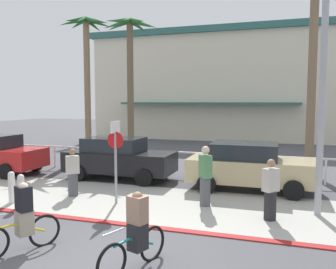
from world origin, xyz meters
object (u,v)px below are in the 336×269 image
object	(u,v)px
palm_tree_1	(87,50)
palm_tree_3	(315,17)
bollard_2	(12,187)
cyclist_yellow_1	(22,219)
pedestrian_1	(205,178)
car_tan_2	(250,166)
cyclist_teal_0	(136,233)
pedestrian_0	(270,192)
streetlight_curb	(324,58)
palm_tree_2	(130,51)
bollard_3	(21,190)
car_black_1	(119,158)
stop_sign_bike_lane	(116,150)
pedestrian_2	(73,174)

from	to	relation	value
palm_tree_1	palm_tree_3	distance (m)	12.28
palm_tree_1	bollard_2	bearing A→B (deg)	-72.74
cyclist_yellow_1	pedestrian_1	bearing A→B (deg)	56.02
palm_tree_1	pedestrian_1	size ratio (longest dim) A/B	4.39
cyclist_yellow_1	car_tan_2	bearing A→B (deg)	59.16
palm_tree_1	cyclist_teal_0	distance (m)	16.04
bollard_2	pedestrian_0	bearing A→B (deg)	5.98
streetlight_curb	palm_tree_2	world-z (taller)	palm_tree_2
bollard_3	cyclist_teal_0	distance (m)	5.44
streetlight_curb	car_black_1	xyz separation A→B (m)	(-7.29, 2.79, -3.41)
bollard_3	palm_tree_1	world-z (taller)	palm_tree_1
cyclist_yellow_1	pedestrian_1	size ratio (longest dim) A/B	0.89
palm_tree_2	pedestrian_0	bearing A→B (deg)	-48.13
palm_tree_1	pedestrian_1	bearing A→B (deg)	-42.94
streetlight_curb	pedestrian_0	xyz separation A→B (m)	(-1.24, -0.59, -3.52)
stop_sign_bike_lane	palm_tree_1	distance (m)	11.58
bollard_3	pedestrian_2	xyz separation A→B (m)	(0.77, 1.56, 0.22)
bollard_3	palm_tree_2	size ratio (longest dim) A/B	0.13
stop_sign_bike_lane	palm_tree_2	bearing A→B (deg)	111.13
car_black_1	bollard_2	bearing A→B (deg)	-111.23
pedestrian_2	cyclist_yellow_1	bearing A→B (deg)	-70.50
pedestrian_0	streetlight_curb	bearing A→B (deg)	25.54
streetlight_curb	palm_tree_3	xyz separation A→B (m)	(0.15, 6.19, 2.37)
palm_tree_3	car_black_1	distance (m)	10.01
bollard_3	pedestrian_2	size ratio (longest dim) A/B	0.62
palm_tree_2	cyclist_yellow_1	distance (m)	13.93
palm_tree_3	car_tan_2	bearing A→B (deg)	-121.09
palm_tree_1	car_tan_2	size ratio (longest dim) A/B	1.83
bollard_3	cyclist_yellow_1	bearing A→B (deg)	-49.20
stop_sign_bike_lane	streetlight_curb	xyz separation A→B (m)	(5.82, 0.45, 2.60)
stop_sign_bike_lane	palm_tree_1	world-z (taller)	palm_tree_1
bollard_3	palm_tree_3	world-z (taller)	palm_tree_3
cyclist_teal_0	streetlight_curb	bearing A→B (deg)	49.97
bollard_2	palm_tree_1	xyz separation A→B (m)	(-3.02, 9.71, 5.62)
bollard_3	car_tan_2	distance (m)	7.55
bollard_3	palm_tree_3	xyz separation A→B (m)	(8.49, 7.84, 6.13)
bollard_2	pedestrian_0	world-z (taller)	pedestrian_0
bollard_3	palm_tree_2	distance (m)	11.36
bollard_2	pedestrian_2	bearing A→B (deg)	44.10
stop_sign_bike_lane	cyclist_teal_0	world-z (taller)	stop_sign_bike_lane
palm_tree_2	car_tan_2	bearing A→B (deg)	-38.95
stop_sign_bike_lane	streetlight_curb	bearing A→B (deg)	4.37
pedestrian_1	palm_tree_1	bearing A→B (deg)	137.06
bollard_3	streetlight_curb	size ratio (longest dim) A/B	0.13
streetlight_curb	car_tan_2	world-z (taller)	streetlight_curb
pedestrian_0	car_black_1	bearing A→B (deg)	150.80
stop_sign_bike_lane	pedestrian_0	bearing A→B (deg)	-1.85
bollard_2	stop_sign_bike_lane	bearing A→B (deg)	17.08
pedestrian_0	pedestrian_2	distance (m)	6.35
cyclist_teal_0	stop_sign_bike_lane	bearing A→B (deg)	121.14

